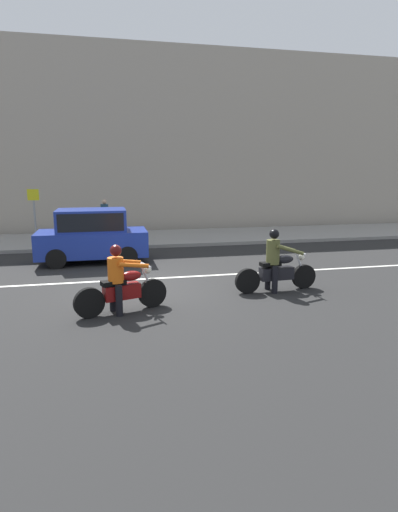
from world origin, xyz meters
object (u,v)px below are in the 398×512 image
at_px(motorcycle_with_rider_orange_stripe, 121,285).
at_px(pedestrian_bystander, 105,215).
at_px(motorcycle_with_rider_olive, 276,266).
at_px(street_sign_post, 34,210).
at_px(parked_hatchback_cobalt_blue, 92,235).

xyz_separation_m(motorcycle_with_rider_orange_stripe, pedestrian_bystander, (-0.30, 10.28, 0.50)).
height_order(motorcycle_with_rider_olive, street_sign_post, street_sign_post).
bearing_deg(street_sign_post, motorcycle_with_rider_orange_stripe, -71.17).
bearing_deg(motorcycle_with_rider_orange_stripe, parked_hatchback_cobalt_blue, 97.52).
bearing_deg(motorcycle_with_rider_olive, street_sign_post, 130.95).
bearing_deg(motorcycle_with_rider_olive, motorcycle_with_rider_orange_stripe, -167.71).
xyz_separation_m(motorcycle_with_rider_orange_stripe, street_sign_post, (-3.04, 8.92, 0.89)).
bearing_deg(parked_hatchback_cobalt_blue, motorcycle_with_rider_olive, -44.89).
xyz_separation_m(motorcycle_with_rider_olive, motorcycle_with_rider_orange_stripe, (-3.95, -0.86, -0.03)).
height_order(motorcycle_with_rider_olive, motorcycle_with_rider_orange_stripe, motorcycle_with_rider_olive).
distance_m(street_sign_post, pedestrian_bystander, 3.09).
xyz_separation_m(parked_hatchback_cobalt_blue, street_sign_post, (-2.31, 3.39, 0.58)).
xyz_separation_m(street_sign_post, pedestrian_bystander, (2.74, 1.37, -0.39)).
xyz_separation_m(parked_hatchback_cobalt_blue, pedestrian_bystander, (0.43, 4.76, 0.20)).
relative_size(motorcycle_with_rider_orange_stripe, street_sign_post, 0.91).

